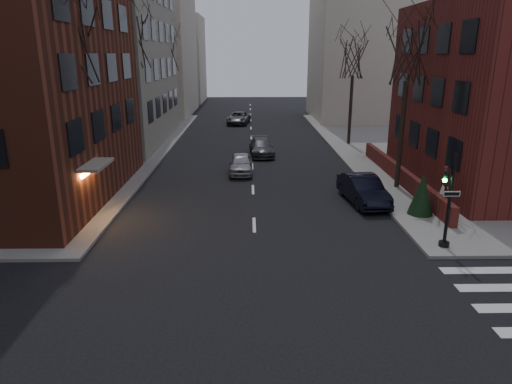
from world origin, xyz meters
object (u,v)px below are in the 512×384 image
Objects in this scene: tree_right_b at (354,58)px; streetlamp_far at (175,89)px; streetlamp_near at (129,112)px; tree_left_b at (129,40)px; evergreen_shrub at (422,194)px; tree_left_a at (66,42)px; parked_sedan at (363,190)px; traffic_signal at (447,207)px; tree_right_a at (409,52)px; car_lane_gray at (262,147)px; car_lane_silver at (241,164)px; sandwich_board at (444,194)px; tree_left_c at (164,53)px; car_lane_far at (239,118)px.

tree_right_b is 20.01m from streetlamp_far.
tree_right_b reaches higher than streetlamp_near.
tree_left_b is 5.13× the size of evergreen_shrub.
parked_sedan is (14.87, 1.32, -7.70)m from tree_left_a.
traffic_signal is at bearing -45.46° from tree_left_b.
tree_left_b reaches higher than traffic_signal.
tree_right_a is 8.44m from evergreen_shrub.
tree_left_b is 12.79m from car_lane_gray.
car_lane_silver is at bearing 128.64° from parked_sedan.
tree_right_b is 2.02× the size of car_lane_gray.
tree_right_a reaches higher than sandwich_board.
tree_right_b is at bearing 90.00° from tree_right_a.
tree_left_c and tree_right_a have the same top height.
streetlamp_near is (0.60, -4.00, -4.68)m from tree_left_b.
traffic_signal reaches higher than evergreen_shrub.
traffic_signal reaches higher than car_lane_silver.
car_lane_gray is at bearing 129.23° from tree_right_a.
traffic_signal is 10.92m from tree_right_a.
streetlamp_near is 11.29m from car_lane_gray.
tree_left_c is at bearing 90.00° from tree_left_a.
tree_right_a is 4.62× the size of evergreen_shrub.
traffic_signal is at bearing -16.65° from tree_left_a.
tree_left_c is 29.71m from parked_sedan.
tree_left_b reaches higher than sandwich_board.
car_lane_far is (7.38, 31.26, -7.77)m from tree_left_a.
traffic_signal is 1.90× the size of evergreen_shrub.
tree_left_a is 9.07m from streetlamp_near.
tree_left_a reaches higher than tree_right_b.
sandwich_board is (1.64, -17.05, -6.98)m from tree_right_b.
tree_left_b is at bearing 153.54° from car_lane_silver.
tree_left_a is 18.05m from tree_right_a.
car_lane_gray is 4.96× the size of sandwich_board.
traffic_signal is 15.75m from car_lane_silver.
streetlamp_far is at bearing 88.77° from tree_left_a.
tree_right_b is 18.22m from parked_sedan.
sandwich_board is (19.24, 0.95, -7.86)m from tree_left_a.
car_lane_silver is 5.98m from car_lane_gray.
sandwich_board is 0.44× the size of evergreen_shrub.
evergreen_shrub is (0.51, 4.05, -0.71)m from traffic_signal.
sandwich_board is at bearing -29.87° from tree_left_b.
tree_left_b reaches higher than tree_right_b.
tree_left_c is at bearing -106.70° from streetlamp_far.
tree_right_a is at bearing 12.80° from tree_left_a.
streetlamp_near is 20.00m from streetlamp_far.
tree_left_a is at bearing -167.20° from tree_right_a.
evergreen_shrub is (2.38, -2.28, 0.43)m from parked_sedan.
streetlamp_near is 1.34× the size of parked_sedan.
tree_right_b is 4.36× the size of evergreen_shrub.
car_lane_silver is 1.89× the size of evergreen_shrub.
tree_left_b is at bearing 134.54° from traffic_signal.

